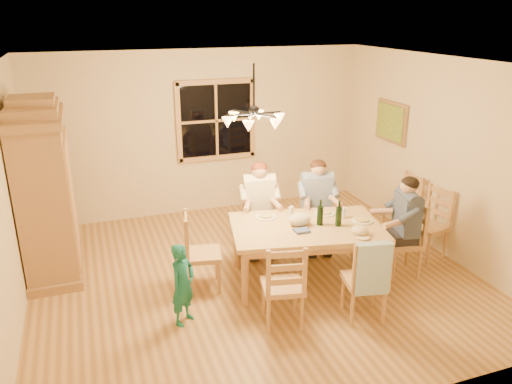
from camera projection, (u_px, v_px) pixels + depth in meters
name	position (u px, v px, depth m)	size (l,w,h in m)	color
floor	(254.00, 276.00, 6.50)	(5.50, 5.50, 0.00)	olive
ceiling	(254.00, 63.00, 5.57)	(5.50, 5.00, 0.02)	white
wall_back	(204.00, 133.00, 8.25)	(5.50, 0.02, 2.70)	beige
wall_left	(4.00, 205.00, 5.17)	(0.02, 5.00, 2.70)	beige
wall_right	(441.00, 157.00, 6.89)	(0.02, 5.00, 2.70)	beige
window	(216.00, 120.00, 8.21)	(1.30, 0.06, 1.30)	black
painting	(391.00, 122.00, 7.86)	(0.06, 0.78, 0.64)	olive
chandelier	(254.00, 118.00, 5.78)	(0.77, 0.68, 0.71)	black
armoire	(46.00, 195.00, 6.31)	(0.66, 1.40, 2.30)	olive
dining_table	(306.00, 233.00, 6.18)	(2.03, 1.47, 0.76)	tan
chair_far_left	(259.00, 232.00, 7.05)	(0.52, 0.50, 0.99)	tan
chair_far_right	(316.00, 229.00, 7.16)	(0.52, 0.50, 0.99)	tan
chair_near_left	(282.00, 298.00, 5.43)	(0.52, 0.50, 0.99)	tan
chair_near_right	(363.00, 292.00, 5.55)	(0.52, 0.50, 0.99)	tan
chair_end_left	(204.00, 265.00, 6.13)	(0.50, 0.52, 0.99)	tan
chair_end_right	(401.00, 252.00, 6.47)	(0.50, 0.52, 0.99)	tan
adult_woman	(259.00, 197.00, 6.87)	(0.46, 0.49, 0.87)	beige
adult_plaid_man	(317.00, 194.00, 6.97)	(0.46, 0.49, 0.87)	#345390
adult_slate_man	(406.00, 214.00, 6.28)	(0.49, 0.46, 0.87)	#404B66
towel	(372.00, 269.00, 5.24)	(0.38, 0.10, 0.58)	#96B7CB
wine_bottle_a	(320.00, 212.00, 6.11)	(0.08, 0.08, 0.33)	black
wine_bottle_b	(339.00, 213.00, 6.09)	(0.08, 0.08, 0.33)	black
plate_woman	(266.00, 217.00, 6.38)	(0.26, 0.26, 0.02)	white
plate_plaid	(325.00, 213.00, 6.49)	(0.26, 0.26, 0.02)	white
plate_slate	(362.00, 221.00, 6.26)	(0.26, 0.26, 0.02)	white
wine_glass_a	(291.00, 212.00, 6.38)	(0.06, 0.06, 0.14)	silver
wine_glass_b	(344.00, 213.00, 6.35)	(0.06, 0.06, 0.14)	silver
cap	(360.00, 230.00, 5.88)	(0.20, 0.20, 0.11)	beige
napkin	(302.00, 231.00, 5.96)	(0.18, 0.14, 0.03)	#495586
cloth_bundle	(300.00, 220.00, 6.12)	(0.28, 0.22, 0.15)	#C0AE8B
child	(183.00, 284.00, 5.39)	(0.34, 0.22, 0.94)	#19706B
chair_spare_front	(427.00, 236.00, 6.92)	(0.50, 0.52, 0.99)	tan
chair_spare_back	(400.00, 219.00, 7.49)	(0.44, 0.45, 0.99)	tan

